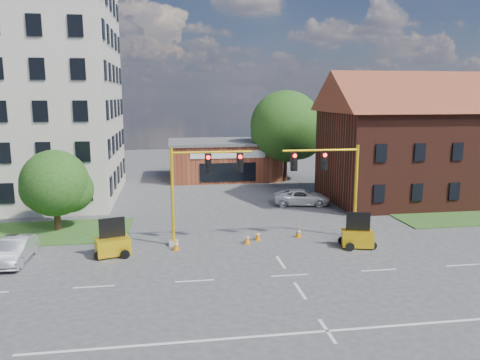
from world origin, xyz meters
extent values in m
plane|color=#3F3F41|center=(0.00, 0.00, 0.00)|extent=(120.00, 120.00, 0.00)
cube|color=beige|center=(-20.00, 22.00, 10.00)|extent=(18.00, 15.00, 20.00)
cube|color=maroon|center=(0.00, 30.00, 2.00)|extent=(12.00, 8.00, 4.00)
cube|color=#535355|center=(0.00, 30.00, 4.15)|extent=(12.40, 8.40, 0.30)
cube|color=silver|center=(0.00, 25.95, 3.20)|extent=(8.00, 0.10, 0.80)
cube|color=black|center=(0.00, 25.95, 1.30)|extent=(6.00, 0.10, 2.00)
cube|color=#4A2016|center=(18.00, 16.00, 4.00)|extent=(20.00, 10.00, 8.00)
cylinder|color=#382214|center=(6.50, 27.00, 2.14)|extent=(0.44, 0.44, 4.29)
sphere|color=#1A4214|center=(6.50, 27.00, 6.04)|extent=(7.80, 7.80, 7.80)
sphere|color=#1A4214|center=(8.06, 27.30, 5.07)|extent=(5.46, 5.46, 5.46)
cylinder|color=#382214|center=(-14.00, 10.50, 1.21)|extent=(0.44, 0.44, 2.42)
sphere|color=#1A4214|center=(-14.00, 10.50, 3.40)|extent=(4.62, 4.62, 4.62)
sphere|color=#1A4214|center=(-13.08, 10.80, 2.86)|extent=(3.23, 3.23, 3.23)
cube|color=gray|center=(-6.00, 6.00, 0.15)|extent=(0.60, 0.60, 0.30)
cylinder|color=yellow|center=(-6.00, 6.00, 3.10)|extent=(0.20, 0.20, 6.20)
cylinder|color=yellow|center=(-3.50, 6.00, 5.90)|extent=(5.00, 0.14, 0.14)
cube|color=black|center=(-3.75, 6.00, 5.20)|extent=(0.40, 0.32, 1.20)
cube|color=black|center=(-1.75, 6.00, 5.20)|extent=(0.40, 0.32, 1.20)
sphere|color=#FF0C07|center=(-3.75, 5.82, 5.60)|extent=(0.24, 0.24, 0.24)
cube|color=gray|center=(6.00, 6.00, 0.15)|extent=(0.60, 0.60, 0.30)
cylinder|color=yellow|center=(6.00, 6.00, 3.10)|extent=(0.20, 0.20, 6.20)
cylinder|color=yellow|center=(3.50, 6.00, 5.90)|extent=(5.00, 0.14, 0.14)
cube|color=black|center=(3.75, 6.00, 5.20)|extent=(0.40, 0.32, 1.20)
cube|color=black|center=(1.75, 6.00, 5.20)|extent=(0.40, 0.32, 1.20)
sphere|color=#FF0C07|center=(3.75, 5.82, 5.60)|extent=(0.24, 0.24, 0.24)
cube|color=yellow|center=(-9.57, 4.59, 0.59)|extent=(2.23, 1.80, 0.97)
cube|color=black|center=(-9.57, 4.59, 1.72)|extent=(1.48, 0.56, 1.18)
cube|color=yellow|center=(5.37, 3.91, 0.57)|extent=(2.15, 1.71, 0.94)
cube|color=black|center=(5.37, 3.91, 1.67)|extent=(1.44, 0.51, 1.15)
cube|color=orange|center=(-1.34, 5.63, 0.02)|extent=(0.38, 0.38, 0.04)
cone|color=orange|center=(-1.34, 5.63, 0.35)|extent=(0.40, 0.40, 0.70)
cylinder|color=silver|center=(-1.34, 5.63, 0.42)|extent=(0.27, 0.27, 0.09)
cube|color=orange|center=(-5.87, 4.99, 0.02)|extent=(0.38, 0.38, 0.04)
cone|color=orange|center=(-5.87, 4.99, 0.35)|extent=(0.40, 0.40, 0.70)
cylinder|color=silver|center=(-5.87, 4.99, 0.42)|extent=(0.27, 0.27, 0.09)
cube|color=orange|center=(-0.54, 6.21, 0.02)|extent=(0.38, 0.38, 0.04)
cone|color=orange|center=(-0.54, 6.21, 0.35)|extent=(0.40, 0.40, 0.70)
cylinder|color=silver|center=(-0.54, 6.21, 0.42)|extent=(0.27, 0.27, 0.09)
cube|color=orange|center=(2.28, 6.45, 0.02)|extent=(0.38, 0.38, 0.04)
cone|color=orange|center=(2.28, 6.45, 0.35)|extent=(0.40, 0.40, 0.70)
cylinder|color=silver|center=(2.28, 6.45, 0.42)|extent=(0.27, 0.27, 0.09)
imported|color=white|center=(5.13, 15.54, 0.67)|extent=(5.16, 3.07, 1.35)
imported|color=#B2B3BA|center=(-14.94, 4.31, 0.70)|extent=(1.56, 4.29, 1.41)
camera|label=1|loc=(-6.11, -22.74, 9.38)|focal=35.00mm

